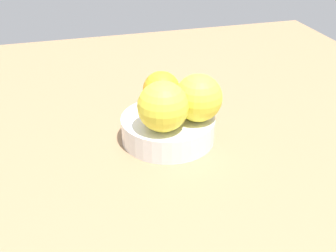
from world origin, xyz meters
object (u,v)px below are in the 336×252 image
object	(u,v)px
fruit_bowl	(168,129)
orange_in_bowl_1	(163,107)
orange_in_bowl_0	(198,98)
orange_in_bowl_2	(161,90)

from	to	relation	value
fruit_bowl	orange_in_bowl_1	world-z (taller)	orange_in_bowl_1
orange_in_bowl_0	orange_in_bowl_1	bearing A→B (deg)	-75.79
fruit_bowl	orange_in_bowl_1	xyz separation A→B (cm)	(3.23, -1.66, 5.78)
orange_in_bowl_0	orange_in_bowl_2	distance (cm)	7.17
orange_in_bowl_1	orange_in_bowl_2	xyz separation A→B (cm)	(-7.16, 1.58, -0.76)
fruit_bowl	orange_in_bowl_0	distance (cm)	7.32
fruit_bowl	orange_in_bowl_2	size ratio (longest dim) A/B	2.46
fruit_bowl	orange_in_bowl_0	world-z (taller)	orange_in_bowl_0
orange_in_bowl_1	orange_in_bowl_2	distance (cm)	7.38
orange_in_bowl_0	orange_in_bowl_2	bearing A→B (deg)	-142.57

